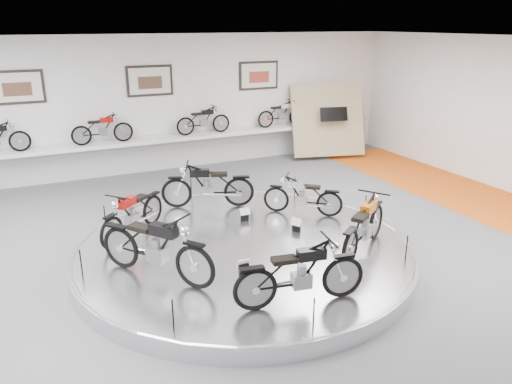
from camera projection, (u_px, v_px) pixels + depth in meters
name	position (u px, v px, depth m)	size (l,w,h in m)	color
floor	(251.00, 265.00, 9.33)	(16.00, 16.00, 0.00)	#505052
ceiling	(250.00, 43.00, 8.04)	(16.00, 16.00, 0.00)	white
wall_back	(151.00, 105.00, 14.67)	(16.00, 16.00, 0.00)	white
orange_carpet_strip	(505.00, 210.00, 12.08)	(2.40, 12.60, 0.01)	#BC4917
dado_band	(155.00, 153.00, 15.12)	(15.68, 0.04, 1.10)	#BCBCBA
display_platform	(244.00, 252.00, 9.54)	(6.40, 6.40, 0.30)	silver
platform_rim	(244.00, 246.00, 9.50)	(6.40, 6.40, 0.10)	#B2B2BA
shelf	(156.00, 140.00, 14.74)	(11.00, 0.55, 0.10)	silver
poster_left	(17.00, 87.00, 12.99)	(1.35, 0.06, 0.88)	beige
poster_center	(150.00, 81.00, 14.41)	(1.35, 0.06, 0.88)	beige
poster_right	(259.00, 75.00, 15.82)	(1.35, 0.06, 0.88)	beige
display_panel	(327.00, 120.00, 16.41)	(2.40, 0.12, 2.40)	tan
shelf_bike_b	(102.00, 131.00, 13.99)	(1.22, 0.42, 0.73)	#980D07
shelf_bike_c	(203.00, 122.00, 15.21)	(1.22, 0.42, 0.73)	black
shelf_bike_d	(281.00, 115.00, 16.30)	(1.22, 0.42, 0.73)	silver
bike_a	(303.00, 195.00, 10.86)	(1.48, 0.52, 0.87)	silver
bike_b	(208.00, 185.00, 11.26)	(1.78, 0.63, 1.05)	black
bike_c	(133.00, 213.00, 9.73)	(1.64, 0.58, 0.97)	#980D07
bike_d	(156.00, 246.00, 8.10)	(1.92, 0.68, 1.13)	black
bike_e	(300.00, 273.00, 7.35)	(1.74, 0.62, 1.03)	black
bike_f	(364.00, 226.00, 9.03)	(1.78, 0.63, 1.05)	#AD4F07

